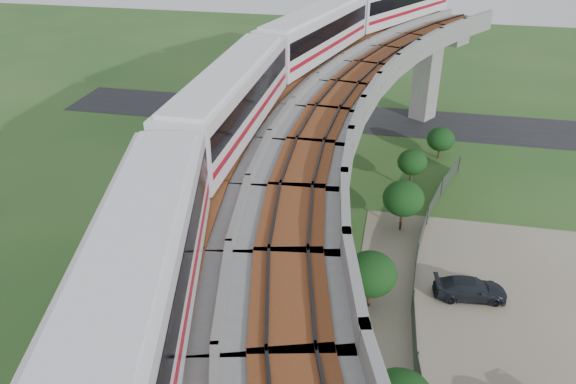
% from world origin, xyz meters
% --- Properties ---
extents(ground, '(160.00, 160.00, 0.00)m').
position_xyz_m(ground, '(0.00, 0.00, 0.00)').
color(ground, '#275020').
rests_on(ground, ground).
extents(dirt_lot, '(18.00, 26.00, 0.04)m').
position_xyz_m(dirt_lot, '(14.00, -2.00, 0.02)').
color(dirt_lot, '#7F6F5C').
rests_on(dirt_lot, ground).
extents(asphalt_road, '(60.00, 8.00, 0.03)m').
position_xyz_m(asphalt_road, '(0.00, 30.00, 0.01)').
color(asphalt_road, '#232326').
rests_on(asphalt_road, ground).
extents(viaduct, '(19.58, 73.98, 11.40)m').
position_xyz_m(viaduct, '(3.84, 0.00, 9.05)').
color(viaduct, '#99968E').
rests_on(viaduct, ground).
extents(metro_train, '(14.07, 60.89, 3.64)m').
position_xyz_m(metro_train, '(0.76, 7.01, 12.31)').
color(metro_train, white).
rests_on(metro_train, ground).
extents(fence, '(3.87, 38.73, 1.50)m').
position_xyz_m(fence, '(9.75, 0.00, 0.75)').
color(fence, '#2D382D').
rests_on(fence, ground).
extents(tree_0, '(2.50, 2.50, 2.95)m').
position_xyz_m(tree_0, '(10.59, 21.80, 1.88)').
color(tree_0, '#382314').
rests_on(tree_0, ground).
extents(tree_1, '(2.40, 2.40, 3.53)m').
position_xyz_m(tree_1, '(8.07, 15.15, 2.50)').
color(tree_1, '#382314').
rests_on(tree_1, ground).
extents(tree_2, '(2.96, 2.96, 3.93)m').
position_xyz_m(tree_2, '(7.51, 8.72, 2.67)').
color(tree_2, '#382314').
rests_on(tree_2, ground).
extents(tree_3, '(3.05, 3.05, 3.70)m').
position_xyz_m(tree_3, '(5.90, -0.16, 2.40)').
color(tree_3, '#382314').
rests_on(tree_3, ground).
extents(car_dark, '(4.57, 2.28, 1.28)m').
position_xyz_m(car_dark, '(11.89, 1.87, 0.68)').
color(car_dark, black).
rests_on(car_dark, dirt_lot).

